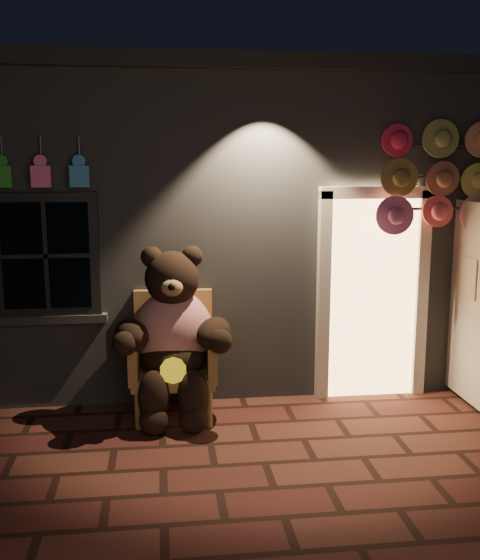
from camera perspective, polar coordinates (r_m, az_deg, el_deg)
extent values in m
plane|color=#4E291E|center=(5.59, 2.21, -15.64)|extent=(60.00, 60.00, 0.00)
cube|color=slate|center=(9.02, -1.83, 5.33)|extent=(7.00, 5.00, 3.30)
cube|color=black|center=(9.03, -1.90, 16.33)|extent=(7.30, 5.30, 0.16)
cube|color=black|center=(6.56, -16.47, 2.09)|extent=(1.00, 0.10, 1.20)
cube|color=black|center=(6.53, -16.51, 2.05)|extent=(0.82, 0.06, 1.02)
cube|color=slate|center=(6.68, -16.19, -3.27)|extent=(1.10, 0.14, 0.08)
cube|color=#ECB26A|center=(6.93, 11.36, -1.46)|extent=(0.92, 0.10, 2.10)
cube|color=beige|center=(6.75, 7.27, -1.66)|extent=(0.12, 0.12, 2.20)
cube|color=beige|center=(7.07, 15.46, -1.39)|extent=(0.12, 0.12, 2.20)
cube|color=beige|center=(6.75, 11.79, 7.47)|extent=(1.16, 0.12, 0.12)
cube|color=beige|center=(6.93, 19.43, -1.86)|extent=(0.05, 0.80, 2.00)
cube|color=#2A8E26|center=(6.49, -20.01, 8.46)|extent=(0.18, 0.07, 0.20)
cylinder|color=#59595E|center=(6.54, -20.04, 10.66)|extent=(0.02, 0.02, 0.25)
cube|color=pink|center=(6.42, -16.93, 8.62)|extent=(0.18, 0.07, 0.20)
cylinder|color=#59595E|center=(6.48, -16.96, 10.84)|extent=(0.02, 0.02, 0.25)
cube|color=#3685BE|center=(6.37, -13.80, 8.76)|extent=(0.18, 0.07, 0.20)
cylinder|color=#59595E|center=(6.43, -13.83, 11.00)|extent=(0.02, 0.02, 0.25)
cube|color=#A5763F|center=(6.41, -5.79, -8.23)|extent=(0.80, 0.75, 0.11)
cube|color=#A5763F|center=(6.62, -5.81, -4.14)|extent=(0.78, 0.12, 0.77)
cube|color=#A5763F|center=(6.34, -9.14, -6.43)|extent=(0.11, 0.67, 0.44)
cube|color=#A5763F|center=(6.33, -2.51, -6.34)|extent=(0.11, 0.67, 0.44)
cylinder|color=#A5763F|center=(6.22, -8.90, -11.19)|extent=(0.06, 0.06, 0.35)
cylinder|color=#A5763F|center=(6.20, -2.67, -11.12)|extent=(0.06, 0.06, 0.35)
cylinder|color=#A5763F|center=(6.79, -8.54, -9.27)|extent=(0.06, 0.06, 0.35)
cylinder|color=#A5763F|center=(6.78, -2.88, -9.20)|extent=(0.06, 0.06, 0.35)
ellipsoid|color=red|center=(6.34, -5.83, -4.43)|extent=(0.78, 0.64, 0.80)
ellipsoid|color=black|center=(6.32, -5.80, -6.70)|extent=(0.65, 0.56, 0.38)
sphere|color=black|center=(6.17, -5.93, 0.15)|extent=(0.53, 0.53, 0.51)
sphere|color=black|center=(6.18, -7.72, 2.02)|extent=(0.20, 0.20, 0.20)
sphere|color=black|center=(6.17, -4.19, 2.07)|extent=(0.20, 0.20, 0.20)
ellipsoid|color=olive|center=(5.95, -5.96, -0.68)|extent=(0.21, 0.15, 0.16)
ellipsoid|color=black|center=(6.12, -9.44, -4.76)|extent=(0.44, 0.59, 0.29)
ellipsoid|color=black|center=(6.10, -2.29, -4.66)|extent=(0.47, 0.59, 0.29)
ellipsoid|color=black|center=(6.10, -7.51, -10.06)|extent=(0.29, 0.29, 0.49)
ellipsoid|color=black|center=(6.09, -4.09, -10.01)|extent=(0.29, 0.29, 0.49)
sphere|color=black|center=(6.11, -7.49, -12.05)|extent=(0.27, 0.27, 0.27)
sphere|color=black|center=(6.10, -4.05, -12.01)|extent=(0.27, 0.27, 0.27)
cylinder|color=yellow|center=(6.01, -5.84, -7.84)|extent=(0.25, 0.11, 0.24)
cylinder|color=#59595E|center=(6.99, 18.71, 11.02)|extent=(1.24, 0.03, 0.03)
cylinder|color=#59595E|center=(6.99, 18.56, 8.47)|extent=(1.24, 0.03, 0.03)
cylinder|color=#59595E|center=(7.00, 18.42, 5.93)|extent=(1.24, 0.03, 0.03)
cylinder|color=#DF244A|center=(6.67, 13.60, 11.77)|extent=(0.35, 0.11, 0.36)
cylinder|color=#94934A|center=(6.80, 17.03, 11.58)|extent=(0.35, 0.11, 0.36)
cylinder|color=olive|center=(6.64, 13.56, 8.64)|extent=(0.35, 0.11, 0.36)
cylinder|color=#A55D41|center=(6.77, 16.97, 8.51)|extent=(0.35, 0.11, 0.36)
cylinder|color=#CEC354|center=(7.00, 19.90, 8.39)|extent=(0.35, 0.11, 0.36)
cylinder|color=pink|center=(6.63, 13.51, 5.50)|extent=(0.35, 0.11, 0.36)
cylinder|color=#F85C65|center=(6.84, 16.60, 5.50)|extent=(0.35, 0.11, 0.36)
cylinder|color=pink|center=(6.99, 19.83, 5.42)|extent=(0.35, 0.11, 0.36)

